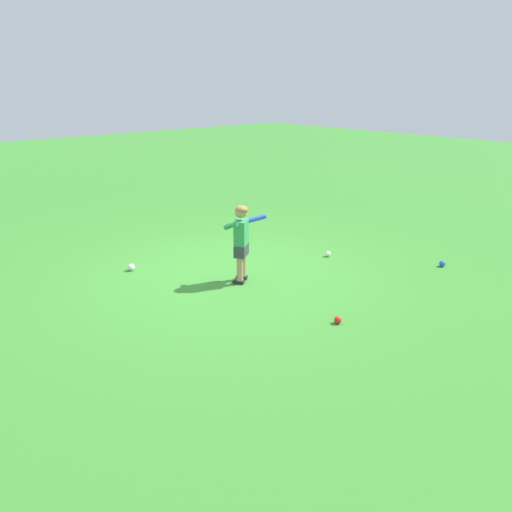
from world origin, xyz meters
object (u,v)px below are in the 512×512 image
(play_ball_midfield, at_px, (338,320))
(play_ball_near_batter, at_px, (131,267))
(child_batter, at_px, (241,236))
(play_ball_by_bucket, at_px, (442,264))
(play_ball_far_left, at_px, (328,254))

(play_ball_midfield, height_order, play_ball_near_batter, play_ball_near_batter)
(child_batter, distance_m, play_ball_by_bucket, 3.12)
(child_batter, height_order, play_ball_midfield, child_batter)
(play_ball_midfield, xyz_separation_m, play_ball_by_bucket, (-2.65, -0.17, 0.00))
(play_ball_by_bucket, bearing_deg, play_ball_midfield, 3.62)
(play_ball_far_left, height_order, play_ball_near_batter, play_ball_near_batter)
(child_batter, distance_m, play_ball_far_left, 1.81)
(child_batter, height_order, play_ball_by_bucket, child_batter)
(child_batter, relative_size, play_ball_midfield, 12.11)
(play_ball_by_bucket, relative_size, play_ball_far_left, 1.05)
(play_ball_by_bucket, bearing_deg, child_batter, -30.91)
(play_ball_far_left, bearing_deg, play_ball_by_bucket, 122.55)
(play_ball_by_bucket, bearing_deg, play_ball_near_batter, -39.83)
(play_ball_near_batter, bearing_deg, play_ball_midfield, 106.21)
(play_ball_by_bucket, relative_size, play_ball_near_batter, 0.89)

